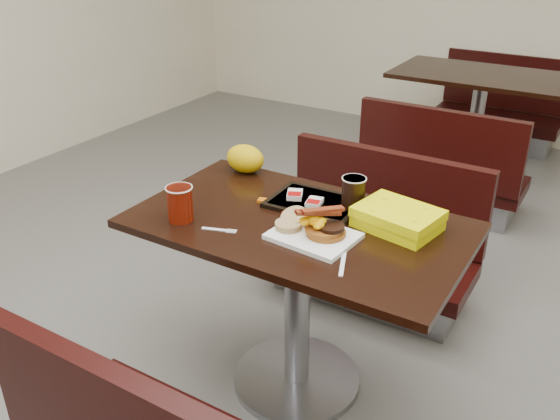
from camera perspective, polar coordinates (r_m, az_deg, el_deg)
The scene contains 24 objects.
floor at distance 2.58m, azimuth 1.57°, elevation -16.03°, with size 6.00×7.00×0.01m, color slate.
table_near at distance 2.35m, azimuth 1.68°, elevation -9.25°, with size 1.20×0.70×0.75m, color black, non-canonical shape.
bench_near_n at distance 2.89m, azimuth 8.56°, elevation -2.46°, with size 1.00×0.46×0.72m, color black, non-canonical shape.
table_far at distance 4.57m, azimuth 18.17°, elevation 7.70°, with size 1.20×0.70×0.75m, color black, non-canonical shape.
bench_far_s at distance 3.93m, azimuth 15.56°, elevation 4.85°, with size 1.00×0.46×0.72m, color black, non-canonical shape.
bench_far_n at distance 5.24m, azimuth 20.11°, elevation 9.52°, with size 1.00×0.46×0.72m, color black, non-canonical shape.
platter at distance 2.04m, azimuth 3.22°, elevation -2.51°, with size 0.28×0.22×0.02m, color white.
pancake_stack at distance 2.03m, azimuth 4.42°, elevation -1.99°, with size 0.14×0.14×0.03m, color #8F4917.
sausage_patty at distance 2.01m, azimuth 4.96°, elevation -1.61°, with size 0.09×0.09×0.01m, color black.
scrambled_eggs at distance 2.02m, azimuth 3.15°, elevation -0.87°, with size 0.09×0.08×0.05m, color yellow.
bacon_strips at distance 2.00m, azimuth 3.67°, elevation -0.16°, with size 0.16×0.07×0.01m, color #400405, non-canonical shape.
muffin_bottom at distance 2.07m, azimuth 0.81°, elevation -1.46°, with size 0.09×0.09×0.02m, color tan.
muffin_top at distance 2.10m, azimuth 1.35°, elevation -0.65°, with size 0.09×0.09×0.02m, color tan.
coffee_cup_near at distance 2.16m, azimuth -9.53°, elevation 0.60°, with size 0.09×0.09×0.13m, color #8E1605.
fork at distance 2.10m, azimuth -6.31°, elevation -1.84°, with size 0.13×0.02×0.00m, color white, non-canonical shape.
knife at distance 1.91m, azimuth 6.03°, elevation -5.01°, with size 0.16×0.01×0.00m, color white.
condiment_syrup at distance 2.29m, azimuth -1.58°, elevation 0.91°, with size 0.04×0.03×0.01m, color #B85407.
condiment_ketchup at distance 2.20m, azimuth 0.70°, elevation -0.24°, with size 0.04×0.03×0.01m, color #8C0504.
tray at distance 2.27m, azimuth 3.36°, elevation 0.68°, with size 0.34×0.24×0.02m, color black.
hashbrown_sleeve_left at distance 2.29m, azimuth 1.42°, elevation 1.48°, with size 0.06×0.08×0.02m, color silver.
hashbrown_sleeve_right at distance 2.23m, azimuth 3.31°, elevation 0.72°, with size 0.05×0.07×0.02m, color silver.
coffee_cup_far at distance 2.21m, azimuth 7.03°, elevation 1.65°, with size 0.09×0.09×0.12m, color black.
clamshell at distance 2.13m, azimuth 11.19°, elevation -0.79°, with size 0.28×0.21×0.07m, color #E4E203.
paper_bag at distance 2.55m, azimuth -3.35°, elevation 4.93°, with size 0.17×0.13×0.12m, color #E2C407.
Camera 1 is at (0.93, -1.66, 1.74)m, focal length 38.26 mm.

